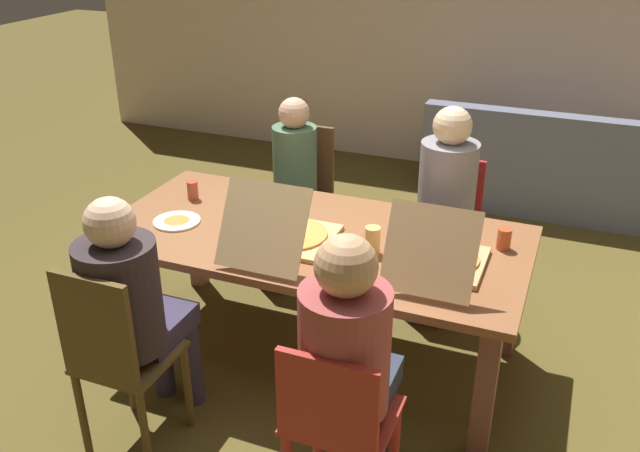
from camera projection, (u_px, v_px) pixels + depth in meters
ground_plane at (313, 353)px, 3.79m from camera, size 20.00×20.00×0.00m
back_wall at (455, 23)px, 5.96m from camera, size 7.42×0.12×2.61m
dining_table at (313, 250)px, 3.51m from camera, size 2.17×1.06×0.75m
chair_0 at (301, 193)px, 4.56m from camera, size 0.40×0.42×0.95m
person_0 at (290, 176)px, 4.34m from camera, size 0.29×0.53×1.19m
chair_1 at (337, 428)px, 2.60m from camera, size 0.41×0.38×0.87m
person_1 at (349, 351)px, 2.57m from camera, size 0.35×0.52×1.26m
chair_2 at (115, 355)px, 2.88m from camera, size 0.38×0.39×0.98m
person_2 at (131, 301)px, 2.92m from camera, size 0.34×0.55×1.24m
chair_3 at (446, 223)px, 4.19m from camera, size 0.40×0.40×0.88m
person_3 at (445, 193)px, 3.97m from camera, size 0.34×0.54×1.25m
pizza_box_0 at (286, 234)px, 3.34m from camera, size 0.42×0.62×0.39m
pizza_box_1 at (440, 258)px, 3.12m from camera, size 0.39×0.57×0.38m
plate_0 at (417, 219)px, 3.62m from camera, size 0.25×0.25×0.01m
plate_1 at (177, 221)px, 3.58m from camera, size 0.25×0.25×0.03m
drinking_glass_0 at (193, 190)px, 3.84m from camera, size 0.06×0.06×0.11m
drinking_glass_1 at (504, 239)px, 3.30m from camera, size 0.07×0.07×0.11m
drinking_glass_2 at (248, 195)px, 3.74m from camera, size 0.07×0.07×0.14m
drinking_glass_3 at (373, 240)px, 3.25m from camera, size 0.08×0.08×0.14m
couch at (539, 169)px, 5.55m from camera, size 1.81×0.87×0.85m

